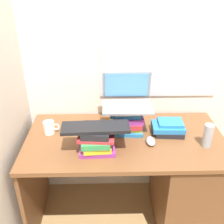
{
  "coord_description": "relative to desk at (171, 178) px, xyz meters",
  "views": [
    {
      "loc": [
        -0.13,
        -1.53,
        1.79
      ],
      "look_at": [
        -0.09,
        0.05,
        0.95
      ],
      "focal_mm": 42.55,
      "sensor_mm": 36.0,
      "label": 1
    }
  ],
  "objects": [
    {
      "name": "book_stack_keyboard_riser",
      "position": [
        -0.54,
        -0.11,
        0.43
      ],
      "size": [
        0.24,
        0.21,
        0.16
      ],
      "color": "#8C338C",
      "rests_on": "desk"
    },
    {
      "name": "wall_back",
      "position": [
        -0.35,
        0.42,
        0.88
      ],
      "size": [
        6.0,
        0.06,
        2.6
      ],
      "color": "silver",
      "rests_on": "ground"
    },
    {
      "name": "keyboard",
      "position": [
        -0.55,
        -0.11,
        0.52
      ],
      "size": [
        0.43,
        0.16,
        0.02
      ],
      "primitive_type": "cube",
      "rotation": [
        0.0,
        0.0,
        0.04
      ],
      "color": "black",
      "rests_on": "book_stack_keyboard_riser"
    },
    {
      "name": "computer_mouse",
      "position": [
        -0.18,
        -0.04,
        0.37
      ],
      "size": [
        0.06,
        0.1,
        0.04
      ],
      "primitive_type": "ellipsoid",
      "color": "#A5A8AD",
      "rests_on": "desk"
    },
    {
      "name": "book_stack_tall",
      "position": [
        -0.33,
        0.12,
        0.44
      ],
      "size": [
        0.25,
        0.19,
        0.19
      ],
      "color": "#2672B2",
      "rests_on": "desk"
    },
    {
      "name": "book_stack_side",
      "position": [
        -0.04,
        0.08,
        0.39
      ],
      "size": [
        0.23,
        0.17,
        0.09
      ],
      "color": "black",
      "rests_on": "desk"
    },
    {
      "name": "laptop",
      "position": [
        -0.33,
        0.17,
        0.59
      ],
      "size": [
        0.34,
        0.26,
        0.22
      ],
      "color": "gray",
      "rests_on": "book_stack_tall"
    },
    {
      "name": "desk",
      "position": [
        0.0,
        0.0,
        0.0
      ],
      "size": [
        1.37,
        0.7,
        0.77
      ],
      "color": "brown",
      "rests_on": "ground"
    },
    {
      "name": "ground_plane",
      "position": [
        -0.35,
        0.03,
        -0.42
      ],
      "size": [
        6.0,
        6.0,
        0.0
      ],
      "primitive_type": "plane",
      "color": "#9E7A4C"
    },
    {
      "name": "water_bottle",
      "position": [
        0.18,
        -0.08,
        0.43
      ],
      "size": [
        0.06,
        0.06,
        0.16
      ],
      "primitive_type": "cylinder",
      "color": "#999EA5",
      "rests_on": "desk"
    },
    {
      "name": "mug",
      "position": [
        -0.88,
        0.1,
        0.39
      ],
      "size": [
        0.11,
        0.08,
        0.09
      ],
      "color": "white",
      "rests_on": "desk"
    }
  ]
}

